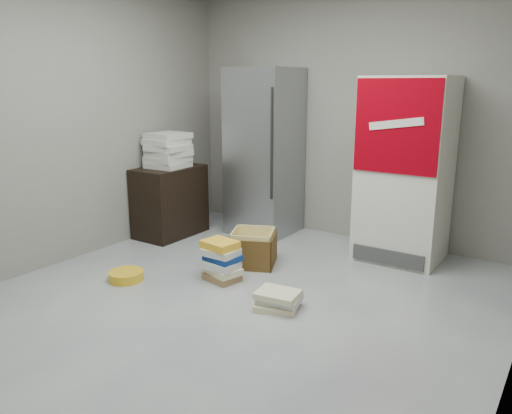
{
  "coord_description": "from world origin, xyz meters",
  "views": [
    {
      "loc": [
        2.23,
        -2.71,
        1.74
      ],
      "look_at": [
        -0.06,
        0.7,
        0.71
      ],
      "focal_mm": 35.0,
      "sensor_mm": 36.0,
      "label": 1
    }
  ],
  "objects_px": {
    "wood_shelf": "(170,201)",
    "cardboard_box": "(253,250)",
    "coke_cooler": "(405,170)",
    "phonebook_stack_main": "(222,261)",
    "steel_fridge": "(264,152)"
  },
  "relations": [
    {
      "from": "wood_shelf",
      "to": "cardboard_box",
      "type": "relative_size",
      "value": 1.43
    },
    {
      "from": "wood_shelf",
      "to": "coke_cooler",
      "type": "bearing_deg",
      "value": 16.28
    },
    {
      "from": "wood_shelf",
      "to": "phonebook_stack_main",
      "type": "height_order",
      "value": "wood_shelf"
    },
    {
      "from": "coke_cooler",
      "to": "wood_shelf",
      "type": "bearing_deg",
      "value": -163.72
    },
    {
      "from": "coke_cooler",
      "to": "phonebook_stack_main",
      "type": "distance_m",
      "value": 2.01
    },
    {
      "from": "steel_fridge",
      "to": "phonebook_stack_main",
      "type": "xyz_separation_m",
      "value": [
        0.52,
        -1.51,
        -0.77
      ]
    },
    {
      "from": "coke_cooler",
      "to": "cardboard_box",
      "type": "xyz_separation_m",
      "value": [
        -1.13,
        -1.0,
        -0.76
      ]
    },
    {
      "from": "wood_shelf",
      "to": "cardboard_box",
      "type": "bearing_deg",
      "value": -11.69
    },
    {
      "from": "coke_cooler",
      "to": "cardboard_box",
      "type": "bearing_deg",
      "value": -138.3
    },
    {
      "from": "coke_cooler",
      "to": "phonebook_stack_main",
      "type": "bearing_deg",
      "value": -126.95
    },
    {
      "from": "steel_fridge",
      "to": "wood_shelf",
      "type": "height_order",
      "value": "steel_fridge"
    },
    {
      "from": "steel_fridge",
      "to": "cardboard_box",
      "type": "relative_size",
      "value": 3.4
    },
    {
      "from": "phonebook_stack_main",
      "to": "cardboard_box",
      "type": "relative_size",
      "value": 0.66
    },
    {
      "from": "phonebook_stack_main",
      "to": "cardboard_box",
      "type": "xyz_separation_m",
      "value": [
        0.0,
        0.5,
        -0.04
      ]
    },
    {
      "from": "steel_fridge",
      "to": "cardboard_box",
      "type": "xyz_separation_m",
      "value": [
        0.52,
        -1.01,
        -0.81
      ]
    }
  ]
}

